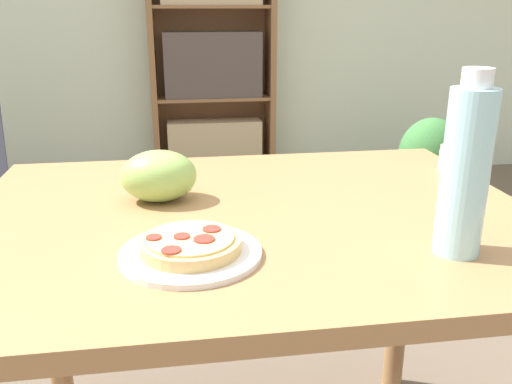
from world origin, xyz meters
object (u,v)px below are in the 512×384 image
(bookshelf, at_px, (212,61))
(salt_shaker, at_px, (447,159))
(grape_bunch, at_px, (159,176))
(potted_plant_floor, at_px, (429,164))
(drink_bottle, at_px, (465,170))
(pizza_on_plate, at_px, (190,248))

(bookshelf, bearing_deg, salt_shaker, -80.30)
(grape_bunch, bearing_deg, potted_plant_floor, 50.10)
(grape_bunch, bearing_deg, bookshelf, 83.23)
(drink_bottle, distance_m, salt_shaker, 0.49)
(salt_shaker, distance_m, potted_plant_floor, 1.94)
(drink_bottle, xyz_separation_m, bookshelf, (-0.20, 2.75, -0.08))
(pizza_on_plate, distance_m, grape_bunch, 0.29)
(grape_bunch, bearing_deg, drink_bottle, -33.97)
(drink_bottle, distance_m, bookshelf, 2.76)
(grape_bunch, relative_size, potted_plant_floor, 0.29)
(salt_shaker, bearing_deg, grape_bunch, -171.28)
(drink_bottle, bearing_deg, potted_plant_floor, 64.41)
(grape_bunch, xyz_separation_m, bookshelf, (0.29, 2.42, 0.01))
(salt_shaker, bearing_deg, bookshelf, 99.70)
(salt_shaker, xyz_separation_m, potted_plant_floor, (0.81, 1.68, -0.52))
(grape_bunch, relative_size, salt_shaker, 2.34)
(pizza_on_plate, bearing_deg, potted_plant_floor, 55.10)
(drink_bottle, relative_size, potted_plant_floor, 0.56)
(pizza_on_plate, xyz_separation_m, bookshelf, (0.23, 2.70, 0.04))
(bookshelf, bearing_deg, grape_bunch, -96.77)
(grape_bunch, distance_m, potted_plant_floor, 2.39)
(salt_shaker, relative_size, bookshelf, 0.04)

